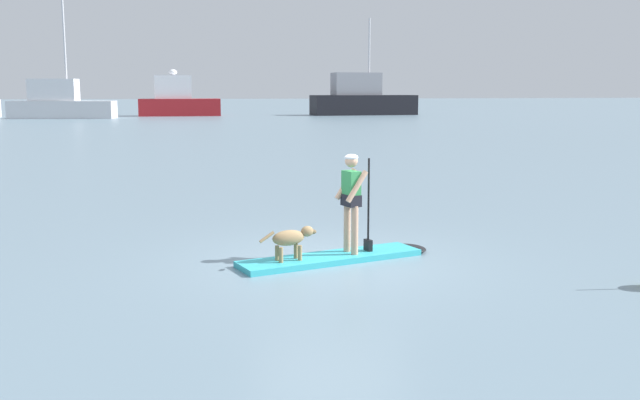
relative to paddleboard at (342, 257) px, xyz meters
The scene contains 7 objects.
ground_plane 0.23m from the paddleboard, 162.64° to the right, with size 400.00×400.00×0.00m, color slate.
paddleboard is the anchor object (origin of this frame).
person_paddler 1.06m from the paddleboard, 17.36° to the left, with size 0.67×0.57×1.71m.
dog 1.06m from the paddleboard, 162.64° to the right, with size 1.01×0.40×0.55m.
moored_boat_far_port 64.85m from the paddleboard, 103.34° to the left, with size 10.39×4.03×11.74m.
moored_boat_far_starboard 67.94m from the paddleboard, 93.01° to the left, with size 8.62×3.13×4.97m.
moored_boat_outer 68.97m from the paddleboard, 76.04° to the left, with size 11.90×4.26×10.61m.
Camera 1 is at (-2.33, -11.66, 2.91)m, focal length 40.20 mm.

